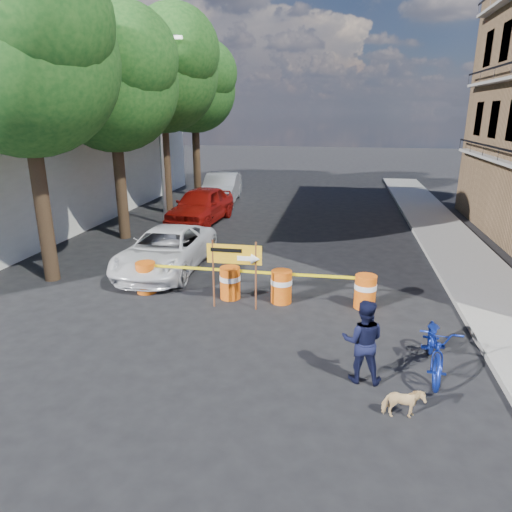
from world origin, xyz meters
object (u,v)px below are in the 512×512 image
at_px(barrel_mid_left, 230,282).
at_px(barrel_mid_right, 281,286).
at_px(suv_white, 166,250).
at_px(pedestrian, 363,341).
at_px(barrel_far_right, 365,291).
at_px(bicycle, 439,322).
at_px(sedan_red, 201,205).
at_px(sedan_silver, 222,188).
at_px(dog, 403,403).
at_px(barrel_far_left, 146,277).
at_px(detour_sign, 241,260).

bearing_deg(barrel_mid_left, barrel_mid_right, -1.19).
distance_m(barrel_mid_right, suv_white, 4.50).
bearing_deg(pedestrian, barrel_mid_left, -43.34).
distance_m(barrel_far_right, bicycle, 3.22).
bearing_deg(pedestrian, sedan_red, -58.06).
bearing_deg(suv_white, barrel_mid_left, -36.31).
height_order(barrel_far_right, suv_white, suv_white).
bearing_deg(sedan_silver, pedestrian, -72.68).
height_order(pedestrian, dog, pedestrian).
height_order(barrel_mid_right, pedestrian, pedestrian).
xyz_separation_m(barrel_far_left, sedan_red, (-0.98, 8.57, 0.35)).
distance_m(detour_sign, sedan_red, 10.00).
distance_m(bicycle, dog, 2.00).
distance_m(sedan_red, sedan_silver, 5.09).
bearing_deg(barrel_far_right, detour_sign, -168.50).
xyz_separation_m(barrel_mid_right, suv_white, (-4.04, 1.97, 0.21)).
distance_m(barrel_far_left, bicycle, 7.91).
height_order(pedestrian, suv_white, pedestrian).
relative_size(barrel_mid_left, barrel_far_right, 1.00).
relative_size(barrel_far_right, dog, 1.34).
bearing_deg(bicycle, sedan_silver, 123.16).
bearing_deg(pedestrian, sedan_silver, -64.97).
distance_m(barrel_far_left, barrel_mid_left, 2.46).
relative_size(detour_sign, sedan_silver, 0.37).
bearing_deg(suv_white, dog, -43.80).
relative_size(pedestrian, sedan_silver, 0.33).
bearing_deg(bicycle, barrel_mid_right, 145.67).
xyz_separation_m(barrel_far_left, barrel_mid_left, (2.46, 0.01, 0.00)).
distance_m(barrel_far_left, pedestrian, 6.85).
bearing_deg(barrel_mid_right, detour_sign, -148.13).
bearing_deg(barrel_far_right, suv_white, 162.87).
distance_m(barrel_far_right, sedan_silver, 15.51).
distance_m(barrel_far_right, suv_white, 6.55).
relative_size(barrel_far_left, suv_white, 0.18).
xyz_separation_m(barrel_far_right, detour_sign, (-3.19, -0.65, 0.88)).
bearing_deg(pedestrian, barrel_mid_right, -57.86).
relative_size(barrel_mid_right, bicycle, 0.42).
bearing_deg(detour_sign, barrel_mid_left, 125.58).
xyz_separation_m(barrel_far_left, barrel_mid_right, (3.90, -0.02, 0.00)).
xyz_separation_m(barrel_mid_right, barrel_far_right, (2.21, 0.04, 0.00)).
height_order(barrel_far_right, detour_sign, detour_sign).
height_order(barrel_far_left, barrel_far_right, same).
bearing_deg(detour_sign, barrel_far_left, 167.59).
bearing_deg(pedestrian, barrel_far_left, -28.37).
height_order(barrel_mid_right, barrel_far_right, same).
bearing_deg(detour_sign, dog, -47.64).
distance_m(suv_white, sedan_silver, 11.75).
bearing_deg(barrel_far_left, bicycle, -21.54).
xyz_separation_m(barrel_mid_left, sedan_red, (-3.44, 8.56, 0.35)).
relative_size(dog, sedan_red, 0.14).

